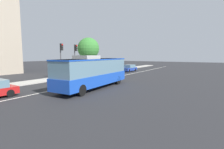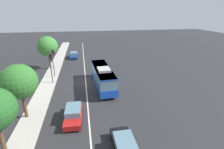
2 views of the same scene
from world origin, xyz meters
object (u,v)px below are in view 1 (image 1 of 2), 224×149
object	(u,v)px
transit_bus	(94,71)
traffic_light_near_corner	(61,55)
traffic_light_mid_block	(75,55)
street_tree_kerbside_right	(88,49)
sedan_blue	(129,68)

from	to	relation	value
transit_bus	traffic_light_near_corner	size ratio (longest dim) A/B	1.95
traffic_light_near_corner	traffic_light_mid_block	xyz separation A→B (m)	(2.92, 0.08, 0.00)
traffic_light_near_corner	street_tree_kerbside_right	distance (m)	8.39
traffic_light_near_corner	street_tree_kerbside_right	bearing A→B (deg)	103.13
street_tree_kerbside_right	traffic_light_mid_block	bearing A→B (deg)	-161.78
traffic_light_mid_block	street_tree_kerbside_right	size ratio (longest dim) A/B	0.76
sedan_blue	street_tree_kerbside_right	world-z (taller)	street_tree_kerbside_right
sedan_blue	transit_bus	bearing A→B (deg)	16.42
transit_bus	sedan_blue	distance (m)	19.56
traffic_light_near_corner	traffic_light_mid_block	size ratio (longest dim) A/B	1.00
traffic_light_near_corner	street_tree_kerbside_right	size ratio (longest dim) A/B	0.76
traffic_light_near_corner	traffic_light_mid_block	distance (m)	2.92
street_tree_kerbside_right	traffic_light_near_corner	bearing A→B (deg)	-167.58
transit_bus	traffic_light_mid_block	bearing A→B (deg)	52.01
sedan_blue	traffic_light_near_corner	world-z (taller)	traffic_light_near_corner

